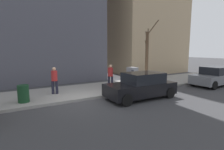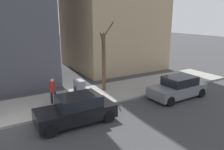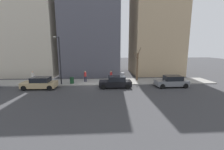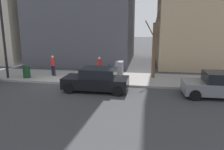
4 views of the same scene
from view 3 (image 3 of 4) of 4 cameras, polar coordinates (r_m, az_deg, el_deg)
ground_plane at (r=21.03m, az=-7.17°, el=-4.07°), size 120.00×120.00×0.00m
sidewalk at (r=22.96m, az=-6.84°, el=-2.65°), size 4.00×36.00×0.15m
parked_car_grey at (r=21.67m, az=21.77°, el=-2.31°), size 2.00×4.24×1.52m
parked_car_black at (r=19.75m, az=1.37°, el=-2.73°), size 1.98×4.23×1.52m
parked_car_tan at (r=21.25m, az=-25.80°, el=-2.84°), size 1.96×4.22×1.52m
parking_meter at (r=21.31m, az=2.54°, el=-1.11°), size 0.14×0.10×1.35m
utility_box at (r=22.23m, az=3.88°, el=-0.98°), size 0.83×0.61×1.43m
streetlamp at (r=21.49m, az=-19.48°, el=6.58°), size 1.97×0.32×6.50m
bare_tree at (r=23.67m, az=9.62°, el=3.45°), size 1.73×1.14×5.11m
trash_bin at (r=22.19m, az=-15.04°, el=-1.99°), size 0.56×0.56×0.90m
pedestrian_near_meter at (r=22.48m, az=-0.33°, el=-0.22°), size 0.36×0.36×1.66m
pedestrian_midblock at (r=22.75m, az=-10.16°, el=-0.25°), size 0.36×0.38×1.66m
pedestrian_far_corner at (r=25.03m, az=-27.89°, el=-0.35°), size 0.40×0.36×1.66m
office_tower_left at (r=33.24m, az=16.64°, el=24.89°), size 9.11×9.11×27.59m
office_block_center at (r=32.34m, az=-8.13°, el=25.25°), size 10.60×10.60×27.18m
office_tower_right at (r=36.01m, az=-29.59°, el=21.04°), size 12.25×12.25×25.38m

